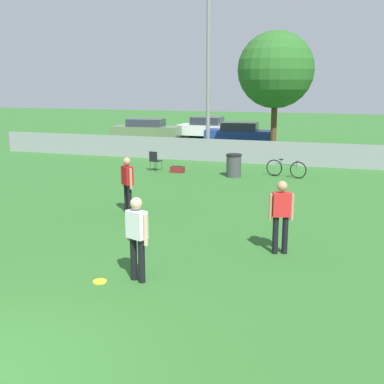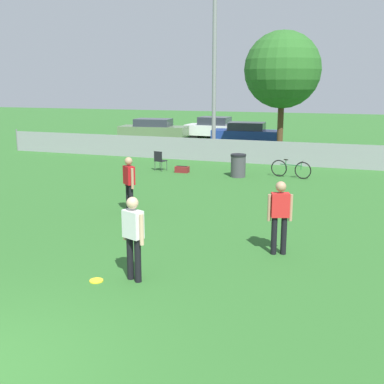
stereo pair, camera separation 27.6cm
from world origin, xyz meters
The scene contains 14 objects.
fence_backline centered at (0.00, 18.00, 0.55)m, with size 27.58×0.07×1.21m.
light_pole centered at (-2.35, 18.68, 5.76)m, with size 0.90×0.36×9.95m.
tree_near_pole centered at (0.41, 21.96, 4.41)m, with size 4.04×4.04×6.44m.
player_receiver_white centered at (0.73, 3.56, 0.96)m, with size 0.52×0.35×1.65m.
player_defender_red centered at (-1.60, 7.99, 0.96)m, with size 0.44×0.42×1.65m.
player_thrower_red centered at (3.09, 5.96, 0.96)m, with size 0.52×0.34×1.65m.
frisbee_disc centered at (0.07, 3.27, 0.01)m, with size 0.27×0.27×0.03m.
folding_chair_sideline centered at (-3.57, 14.73, 0.50)m, with size 0.50×0.50×0.86m.
bicycle_sideline centered at (2.03, 15.05, 0.35)m, with size 1.66×0.50×0.73m.
trash_bin centered at (-0.01, 14.49, 0.47)m, with size 0.63×0.63×0.93m.
gear_bag_sideline centered at (-2.51, 14.67, 0.13)m, with size 0.57×0.32×0.28m.
parked_car_olive centered at (-8.90, 25.97, 0.68)m, with size 4.75×2.22×1.37m.
parked_car_white centered at (-5.22, 28.21, 0.69)m, with size 3.99×1.84×1.44m.
parked_car_blue centered at (-2.30, 25.60, 0.65)m, with size 4.35×1.90×1.33m.
Camera 2 is at (4.69, -4.22, 3.70)m, focal length 45.00 mm.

